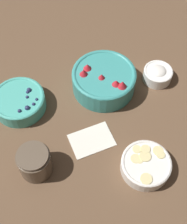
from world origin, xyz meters
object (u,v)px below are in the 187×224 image
(bowl_blueberries, at_px, (19,101))
(bowl_cream, at_px, (158,74))
(bowl_bananas, at_px, (146,165))
(jar_chocolate, at_px, (35,162))
(bowl_strawberries, at_px, (104,79))

(bowl_blueberries, height_order, bowl_cream, bowl_blueberries)
(bowl_bananas, xyz_separation_m, bowl_cream, (0.09, 0.33, 0.00))
(bowl_bananas, relative_size, jar_chocolate, 1.49)
(bowl_cream, height_order, jar_chocolate, jar_chocolate)
(bowl_strawberries, distance_m, jar_chocolate, 0.36)
(bowl_blueberries, bearing_deg, jar_chocolate, -74.52)
(bowl_strawberries, distance_m, bowl_bananas, 0.32)
(bowl_blueberries, distance_m, bowl_bananas, 0.44)
(bowl_strawberries, xyz_separation_m, bowl_cream, (0.19, 0.03, -0.02))
(bowl_blueberries, bearing_deg, bowl_bananas, -32.60)
(jar_chocolate, bearing_deg, bowl_cream, 37.42)
(bowl_strawberries, height_order, bowl_cream, bowl_strawberries)
(bowl_blueberries, xyz_separation_m, jar_chocolate, (0.06, -0.22, 0.01))
(bowl_cream, relative_size, jar_chocolate, 1.03)
(bowl_blueberries, xyz_separation_m, bowl_cream, (0.47, 0.09, -0.00))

